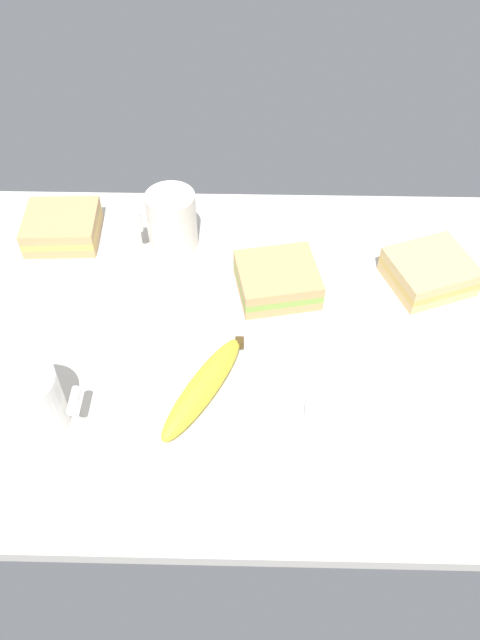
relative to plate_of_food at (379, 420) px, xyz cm
name	(u,v)px	position (x,y,z in cm)	size (l,w,h in cm)	color
tabletop	(240,338)	(-17.90, 14.25, -1.60)	(90.00, 64.00, 2.00)	beige
plate_of_food	(379,420)	(0.00, 0.00, 0.00)	(18.93, 18.93, 1.20)	white
coffee_mug_black	(31,401)	(-43.07, -0.82, 4.06)	(9.97, 7.94, 9.05)	white
coffee_mug_milky	(172,220)	(-28.99, 33.20, 4.33)	(9.96, 7.73, 9.59)	silver
sandwich_main	(429,272)	(10.44, 25.24, 1.60)	(14.49, 13.82, 4.40)	#DBB77A
sandwich_side	(62,227)	(-47.09, 34.31, 1.60)	(11.92, 10.83, 4.40)	tan
sandwich_extra	(277,280)	(-12.51, 23.01, 1.60)	(13.37, 12.46, 4.40)	tan
banana	(203,387)	(-22.48, 3.64, 1.22)	(11.88, 17.78, 3.63)	yellow
paper_napkin	(81,312)	(-41.31, 17.79, -0.45)	(15.54, 15.54, 0.30)	white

